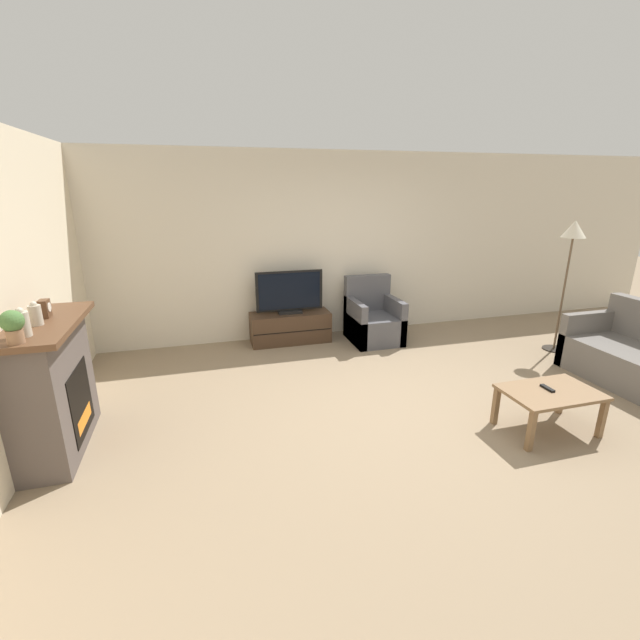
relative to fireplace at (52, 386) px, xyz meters
The scene contains 13 objects.
ground_plane 3.29m from the fireplace, ahead, with size 24.00×24.00×0.00m, color #89755B.
wall_back 4.09m from the fireplace, 36.30° to the left, with size 12.00×0.06×2.70m.
fireplace is the anchor object (origin of this frame).
mantel_vase_left 0.76m from the fireplace, 87.36° to the right, with size 0.10×0.10×0.22m.
mantel_vase_centre_left 0.66m from the fireplace, 79.55° to the right, with size 0.09×0.09×0.19m.
mantel_clock 0.66m from the fireplace, 81.78° to the left, with size 0.08×0.11×0.15m.
potted_plant 0.88m from the fireplace, 88.14° to the right, with size 0.15×0.15×0.24m.
tv_stand 3.27m from the fireplace, 40.19° to the left, with size 1.16×0.43×0.44m.
tv 3.25m from the fireplace, 40.16° to the left, with size 0.97×0.18×0.62m.
armchair 4.12m from the fireplace, 26.54° to the left, with size 0.70×0.76×0.94m.
coffee_table 4.40m from the fireplace, 12.12° to the right, with size 0.85×0.55×0.41m.
remote 4.38m from the fireplace, 11.70° to the right, with size 0.04×0.15×0.02m.
floor_lamp 6.13m from the fireplace, ahead, with size 0.30×0.30×1.78m.
Camera 1 is at (-1.95, -3.66, 2.20)m, focal length 24.00 mm.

